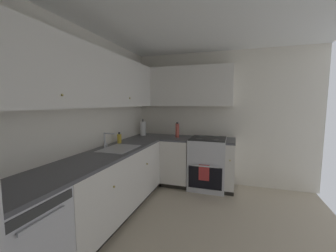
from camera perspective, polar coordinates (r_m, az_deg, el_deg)
The scene contains 15 objects.
wall_back at distance 2.67m, azimuth -26.34°, elevation -0.66°, with size 4.20×0.05×2.43m, color silver.
wall_right at distance 3.99m, azimuth 14.21°, elevation 1.91°, with size 0.05×3.27×2.43m, color silver.
dishwasher at distance 2.12m, azimuth -36.63°, elevation -25.67°, with size 0.60×0.63×0.85m.
lower_cabinets_back at distance 2.99m, azimuth -14.94°, elevation -15.08°, with size 2.03×0.62×0.85m.
countertop_back at distance 2.86m, azimuth -15.17°, elevation -6.92°, with size 3.24×0.60×0.04m, color #4C4C51.
lower_cabinets_right at distance 3.88m, azimuth 5.79°, elevation -9.86°, with size 0.62×1.25×0.85m.
countertop_right at distance 3.78m, azimuth 5.85°, elevation -3.51°, with size 0.60×1.25×0.03m.
oven_range at distance 3.84m, azimuth 10.73°, elevation -9.79°, with size 0.68×0.62×1.03m.
upper_cabinets_back at distance 2.75m, azimuth -20.11°, elevation 12.09°, with size 2.92×0.34×0.70m.
upper_cabinets_right at distance 3.91m, azimuth 4.00°, elevation 10.62°, with size 0.32×1.79×0.70m.
sink at distance 2.97m, azimuth -13.09°, elevation -6.81°, with size 0.55×0.40×0.10m.
faucet at distance 3.05m, azimuth -16.49°, elevation -3.32°, with size 0.07×0.16×0.21m.
soap_bottle at distance 3.35m, azimuth -13.12°, elevation -3.32°, with size 0.07×0.07×0.17m.
paper_towel_roll at distance 4.08m, azimuth -6.82°, elevation -0.66°, with size 0.11×0.11×0.33m.
oil_bottle at distance 3.81m, azimuth 2.54°, elevation -1.17°, with size 0.07×0.07×0.28m.
Camera 1 is at (-1.90, -0.24, 1.51)m, focal length 22.39 mm.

